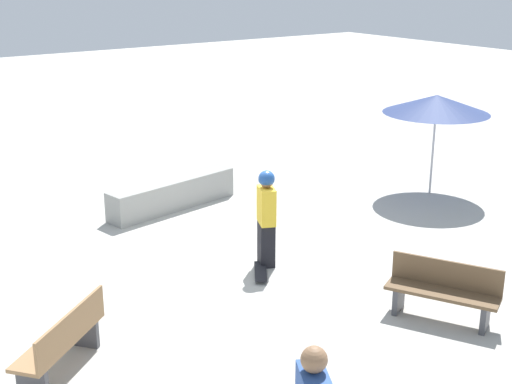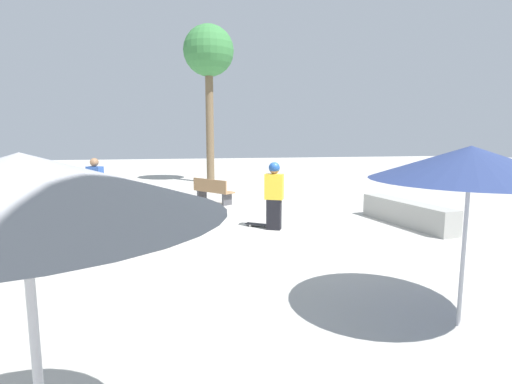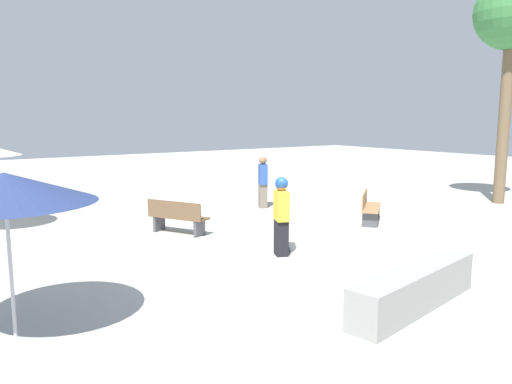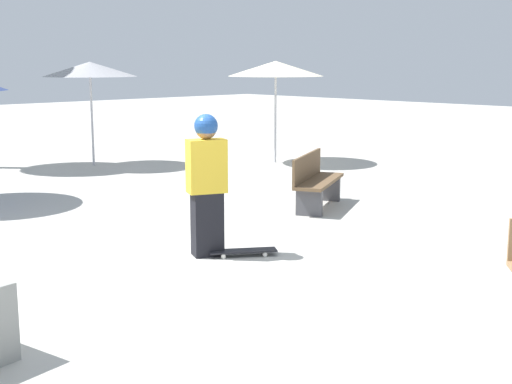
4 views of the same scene
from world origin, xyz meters
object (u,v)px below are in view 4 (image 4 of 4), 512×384
skater_main (207,180)px  shade_umbrella_grey (90,69)px  skateboard (243,251)px  shade_umbrella_cream (276,69)px  bench_near (316,181)px

skater_main → shade_umbrella_grey: size_ratio=0.74×
skater_main → shade_umbrella_grey: shade_umbrella_grey is taller
skateboard → shade_umbrella_grey: size_ratio=0.34×
skateboard → shade_umbrella_grey: (2.70, 7.68, 2.04)m
shade_umbrella_cream → bench_near: bearing=-128.7°
shade_umbrella_grey → shade_umbrella_cream: size_ratio=0.99×
skater_main → shade_umbrella_cream: bearing=62.4°
skater_main → shade_umbrella_cream: shade_umbrella_cream is taller
skateboard → shade_umbrella_cream: bearing=75.7°
bench_near → shade_umbrella_grey: 6.64m
shade_umbrella_grey → shade_umbrella_cream: shade_umbrella_cream is taller
skateboard → bench_near: 3.04m
skateboard → shade_umbrella_grey: bearing=104.9°
skateboard → skater_main: bearing=165.6°
skater_main → shade_umbrella_grey: bearing=92.0°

